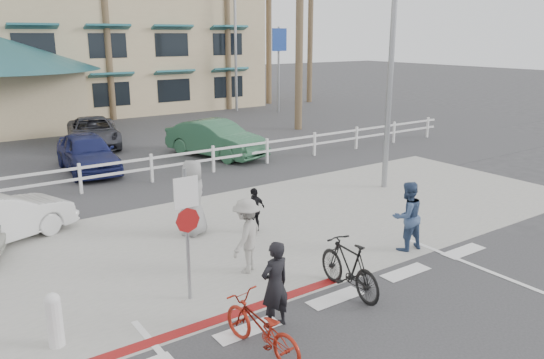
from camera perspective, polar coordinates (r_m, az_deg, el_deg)
ground at (r=10.16m, az=9.14°, el=-13.85°), size 140.00×140.00×0.00m
sidewalk_plaza at (r=13.41m, az=-4.36°, el=-6.21°), size 22.00×7.00×0.01m
cross_street at (r=16.79m, az=-11.36°, el=-2.00°), size 40.00×5.00×0.01m
parking_lot at (r=25.55m, az=-20.07°, el=3.30°), size 50.00×16.00×0.01m
curb_red at (r=9.53m, az=-9.93°, el=-15.94°), size 7.00×0.25×0.02m
rail_fence at (r=18.63m, az=-12.54°, el=1.24°), size 29.40×0.16×1.00m
building at (r=38.19m, az=-23.29°, el=15.24°), size 28.00×16.00×11.30m
sign_post at (r=9.99m, az=-9.14°, el=-5.20°), size 0.50×0.10×2.90m
bollard_0 at (r=9.51m, az=-22.36°, el=-13.80°), size 0.26×0.26×0.95m
streetlight_0 at (r=17.39m, az=12.78°, el=13.59°), size 0.60×2.00×9.00m
streetlight_1 at (r=35.37m, az=-3.96°, el=15.03°), size 0.60×2.00×9.50m
info_sign at (r=34.87m, az=0.71°, el=11.85°), size 1.20×0.16×5.60m
palm_5 at (r=32.96m, az=-17.56°, el=17.41°), size 4.00×4.00×13.00m
palm_7 at (r=36.29m, az=-4.89°, el=18.57°), size 4.00×4.00×14.00m
palm_9 at (r=40.25m, az=4.19°, el=17.55°), size 4.00×4.00×13.00m
bike_red at (r=8.68m, az=-1.19°, el=-15.61°), size 0.84×1.80×0.91m
rider_red at (r=9.22m, az=0.31°, el=-11.28°), size 0.61×0.43×1.58m
bike_black at (r=10.56m, az=8.29°, el=-9.27°), size 0.69×1.87×1.10m
rider_black at (r=12.78m, az=14.32°, el=-3.84°), size 0.88×0.72×1.66m
pedestrian_a at (r=11.26m, az=-2.77°, el=-6.07°), size 1.21×1.09×1.63m
pedestrian_child at (r=13.56m, az=-1.88°, el=-3.30°), size 0.74×0.44×1.17m
pedestrian_b at (r=13.41m, az=-8.46°, el=-1.97°), size 1.13×1.05×1.94m
lot_car_2 at (r=20.71m, az=-19.23°, el=2.76°), size 1.92×4.28×1.43m
lot_car_3 at (r=22.11m, az=-6.06°, el=4.38°), size 2.85×4.82×1.50m
lot_car_5 at (r=25.34m, az=-18.68°, el=4.84°), size 3.22×5.08×1.31m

